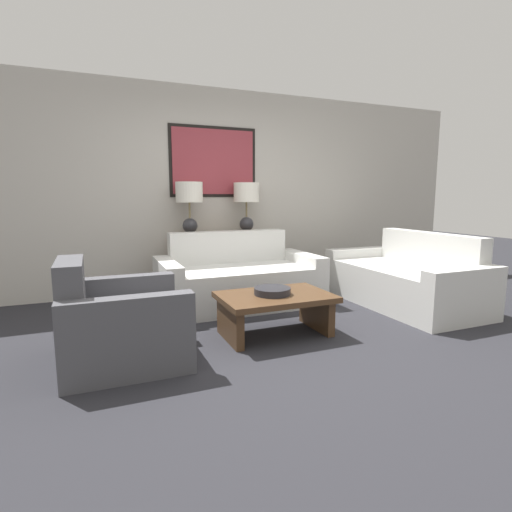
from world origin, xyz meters
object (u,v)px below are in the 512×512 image
couch_by_back_wall (238,280)px  armchair_near_back_wall (120,325)px  coffee_table (275,306)px  console_table (220,263)px  couch_by_side (406,280)px  table_lamp_left (189,199)px  decorative_bowl (272,291)px  table_lamp_right (246,199)px

couch_by_back_wall → armchair_near_back_wall: (-1.39, -1.19, -0.00)m
couch_by_back_wall → coffee_table: couch_by_back_wall is taller
console_table → couch_by_side: (1.80, -1.47, -0.10)m
table_lamp_left → coffee_table: (0.34, -1.83, -0.94)m
armchair_near_back_wall → table_lamp_left: bearing=62.4°
couch_by_side → armchair_near_back_wall: 3.21m
console_table → table_lamp_left: bearing=180.0°
coffee_table → decorative_bowl: (-0.02, 0.01, 0.14)m
coffee_table → console_table: bearing=88.5°
couch_by_back_wall → couch_by_side: (1.80, -0.75, 0.00)m
couch_by_back_wall → coffee_table: 1.11m
console_table → couch_by_back_wall: size_ratio=0.67×
armchair_near_back_wall → decorative_bowl: bearing=4.1°
table_lamp_left → decorative_bowl: size_ratio=2.02×
couch_by_back_wall → table_lamp_right: bearing=62.0°
table_lamp_left → couch_by_back_wall: size_ratio=0.37×
couch_by_side → coffee_table: bearing=-169.0°
table_lamp_right → armchair_near_back_wall: table_lamp_right is taller
table_lamp_left → couch_by_back_wall: table_lamp_left is taller
table_lamp_left → table_lamp_right: size_ratio=1.00×
table_lamp_right → armchair_near_back_wall: bearing=-132.8°
table_lamp_right → armchair_near_back_wall: (-1.77, -1.92, -0.93)m
table_lamp_right → couch_by_back_wall: 1.24m
couch_by_back_wall → couch_by_side: same height
couch_by_back_wall → coffee_table: bearing=-92.4°
couch_by_back_wall → armchair_near_back_wall: size_ratio=2.04×
table_lamp_right → couch_by_side: 2.24m
table_lamp_right → decorative_bowl: 2.04m
table_lamp_left → coffee_table: 2.09m
console_table → armchair_near_back_wall: armchair_near_back_wall is taller
couch_by_back_wall → decorative_bowl: bearing=-93.7°
couch_by_back_wall → couch_by_side: bearing=-22.6°
table_lamp_left → couch_by_back_wall: (0.39, -0.72, -0.93)m
table_lamp_right → coffee_table: (-0.43, -1.83, -0.94)m
coffee_table → armchair_near_back_wall: bearing=-176.3°
couch_by_back_wall → armchair_near_back_wall: bearing=-139.3°
table_lamp_left → couch_by_back_wall: bearing=-62.0°
coffee_table → table_lamp_right: bearing=76.7°
coffee_table → armchair_near_back_wall: 1.34m
table_lamp_left → decorative_bowl: bearing=-80.2°
table_lamp_left → couch_by_side: size_ratio=0.37×
decorative_bowl → armchair_near_back_wall: size_ratio=0.37×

